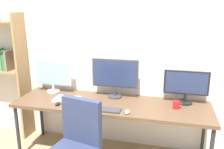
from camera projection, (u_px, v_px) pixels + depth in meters
name	position (u px, v px, depth m)	size (l,w,h in m)	color
wall_back	(119.00, 52.00, 3.18)	(4.79, 0.10, 2.60)	silver
desk	(111.00, 107.00, 2.95)	(2.39, 0.68, 0.74)	brown
monitor_left	(53.00, 75.00, 3.27)	(0.54, 0.18, 0.44)	silver
monitor_center	(115.00, 75.00, 3.06)	(0.60, 0.18, 0.50)	#38383D
monitor_right	(186.00, 85.00, 2.88)	(0.53, 0.18, 0.41)	black
keyboard_main	(106.00, 110.00, 2.72)	(0.33, 0.13, 0.02)	#38383D
mouse_left_side	(58.00, 104.00, 2.88)	(0.06, 0.10, 0.03)	black
mouse_right_side	(127.00, 112.00, 2.65)	(0.06, 0.10, 0.03)	silver
laptop_closed	(67.00, 99.00, 3.03)	(0.32, 0.22, 0.02)	silver
coffee_mug	(176.00, 105.00, 2.77)	(0.11, 0.08, 0.09)	red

